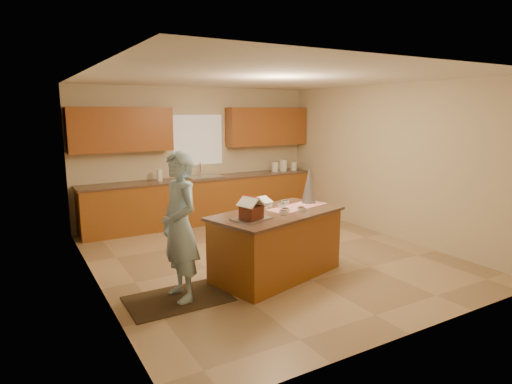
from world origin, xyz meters
The scene contains 28 objects.
floor centered at (0.00, 0.00, 0.00)m, with size 5.50×5.50×0.00m, color tan.
ceiling centered at (0.00, 0.00, 2.70)m, with size 5.50×5.50×0.00m, color silver.
wall_back centered at (0.00, 2.75, 1.35)m, with size 5.50×5.50×0.00m, color beige.
wall_front centered at (0.00, -2.75, 1.35)m, with size 5.50×5.50×0.00m, color beige.
wall_left centered at (-2.50, 0.00, 1.35)m, with size 5.50×5.50×0.00m, color beige.
wall_right centered at (2.50, 0.00, 1.35)m, with size 5.50×5.50×0.00m, color beige.
stone_accent centered at (-2.48, -0.80, 1.25)m, with size 2.50×2.50×0.00m, color gray.
window_curtain centered at (0.00, 2.72, 1.65)m, with size 1.05×0.03×1.00m, color white.
back_counter_base centered at (0.00, 2.45, 0.44)m, with size 4.80×0.60×0.88m, color brown.
back_counter_top centered at (0.00, 2.45, 0.90)m, with size 4.85×0.63×0.04m, color brown.
upper_cabinet_left centered at (-1.55, 2.57, 1.90)m, with size 1.85×0.35×0.80m, color #9C5221.
upper_cabinet_right centered at (1.55, 2.57, 1.90)m, with size 1.85×0.35×0.80m, color #9C5221.
sink centered at (0.00, 2.45, 0.89)m, with size 0.70×0.45×0.12m, color silver.
faucet centered at (0.00, 2.63, 1.06)m, with size 0.03×0.03×0.28m, color silver.
island_base centered at (-0.31, -0.72, 0.43)m, with size 1.75×0.88×0.86m, color brown.
island_top centered at (-0.31, -0.72, 0.88)m, with size 1.83×0.95×0.04m, color brown.
table_runner centered at (0.11, -0.60, 0.90)m, with size 0.97×0.35×0.01m, color #B40C1F.
baking_tray centered at (-0.81, -0.91, 0.91)m, with size 0.45×0.33×0.02m, color silver.
cookbook centered at (-0.27, -0.32, 0.98)m, with size 0.21×0.02×0.18m, color white.
tinsel_tree centered at (0.41, -0.47, 1.16)m, with size 0.21×0.21×0.54m, color silver.
rug centered at (-1.75, -0.78, 0.01)m, with size 1.20×0.79×0.01m, color black.
boy centered at (-1.70, -0.78, 0.90)m, with size 0.65×0.42×1.78m, color #A9D5F0.
canister_a centered at (1.69, 2.45, 1.03)m, with size 0.15×0.15×0.21m, color white.
canister_b centered at (1.91, 2.45, 1.04)m, with size 0.17×0.17×0.25m, color white.
canister_c centered at (2.19, 2.45, 1.02)m, with size 0.13×0.13×0.19m, color white.
paper_towel centered at (-0.91, 2.45, 1.04)m, with size 0.11×0.11×0.23m, color white.
gingerbread_house centered at (-0.81, -0.91, 1.02)m, with size 0.33×0.33×0.27m.
candy_bowls centered at (-0.23, -0.60, 0.92)m, with size 0.75×0.65×0.05m.
Camera 1 is at (-3.38, -5.44, 2.23)m, focal length 30.20 mm.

